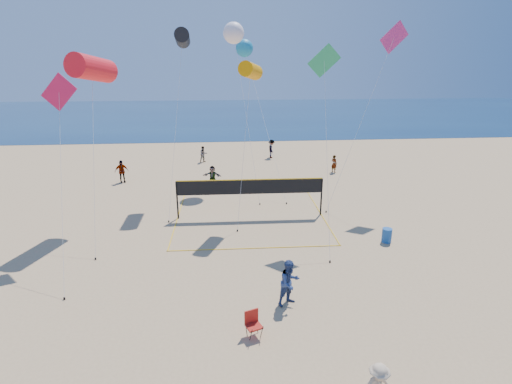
{
  "coord_description": "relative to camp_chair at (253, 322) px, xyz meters",
  "views": [
    {
      "loc": [
        -0.38,
        -9.87,
        9.41
      ],
      "look_at": [
        0.61,
        2.0,
        5.41
      ],
      "focal_mm": 28.0,
      "sensor_mm": 36.0,
      "label": 1
    }
  ],
  "objects": [
    {
      "name": "kite_6",
      "position": [
        0.12,
        20.09,
        10.66
      ],
      "size": [
        2.34,
        7.72,
        11.99
      ],
      "rotation": [
        0.0,
        0.0,
        -0.21
      ],
      "color": "white",
      "rests_on": "ground"
    },
    {
      "name": "kite_5",
      "position": [
        9.81,
        13.97,
        9.68
      ],
      "size": [
        5.43,
        2.75,
        11.67
      ],
      "rotation": [
        0.0,
        0.0,
        0.37
      ],
      "color": "#C32C7A",
      "rests_on": "ground"
    },
    {
      "name": "far_person_3",
      "position": [
        -2.78,
        25.45,
        0.22
      ],
      "size": [
        0.91,
        0.82,
        1.53
      ],
      "primitive_type": "imported",
      "rotation": [
        0.0,
        0.0,
        0.4
      ],
      "color": "gray",
      "rests_on": "ground"
    },
    {
      "name": "far_person_2",
      "position": [
        8.64,
        20.9,
        0.22
      ],
      "size": [
        0.63,
        0.67,
        1.53
      ],
      "primitive_type": "imported",
      "rotation": [
        0.0,
        0.0,
        2.23
      ],
      "color": "gray",
      "rests_on": "ground"
    },
    {
      "name": "kite_3",
      "position": [
        -8.66,
        8.35,
        6.98
      ],
      "size": [
        2.13,
        5.97,
        8.79
      ],
      "rotation": [
        0.0,
        0.0,
        0.02
      ],
      "color": "#D1164B",
      "rests_on": "ground"
    },
    {
      "name": "kite_0",
      "position": [
        -7.94,
        11.69,
        8.34
      ],
      "size": [
        2.2,
        7.16,
        9.75
      ],
      "rotation": [
        0.0,
        0.0,
        -0.3
      ],
      "color": "red",
      "rests_on": "ground"
    },
    {
      "name": "volleyball_net",
      "position": [
        0.7,
        11.3,
        1.13
      ],
      "size": [
        9.24,
        9.09,
        2.44
      ],
      "rotation": [
        0.0,
        0.0,
        -0.01
      ],
      "color": "black",
      "rests_on": "ground"
    },
    {
      "name": "far_person_1",
      "position": [
        -1.77,
        17.89,
        0.24
      ],
      "size": [
        1.54,
        0.86,
        1.58
      ],
      "primitive_type": "imported",
      "rotation": [
        0.0,
        0.0,
        -0.28
      ],
      "color": "gray",
      "rests_on": "ground"
    },
    {
      "name": "ocean",
      "position": [
        -0.49,
        59.98,
        -0.53
      ],
      "size": [
        140.0,
        50.0,
        0.03
      ],
      "primitive_type": "cube",
      "color": "#10294E",
      "rests_on": "ground"
    },
    {
      "name": "kite_2",
      "position": [
        0.79,
        11.77,
        8.19
      ],
      "size": [
        1.82,
        3.86,
        9.32
      ],
      "rotation": [
        0.0,
        0.0,
        -0.38
      ],
      "color": "orange",
      "rests_on": "ground"
    },
    {
      "name": "kite_7",
      "position": [
        1.01,
        21.77,
        9.63
      ],
      "size": [
        3.07,
        9.18,
        10.88
      ],
      "rotation": [
        0.0,
        0.0,
        0.04
      ],
      "color": "#1A81B2",
      "rests_on": "ground"
    },
    {
      "name": "far_person_0",
      "position": [
        -8.99,
        19.43,
        0.35
      ],
      "size": [
        1.14,
        0.82,
        1.8
      ],
      "primitive_type": "imported",
      "rotation": [
        0.0,
        0.0,
        0.4
      ],
      "color": "gray",
      "rests_on": "ground"
    },
    {
      "name": "bystander_a",
      "position": [
        1.61,
        1.81,
        0.42
      ],
      "size": [
        1.17,
        1.1,
        1.93
      ],
      "primitive_type": "imported",
      "rotation": [
        0.0,
        0.0,
        0.51
      ],
      "color": "navy",
      "rests_on": "ground"
    },
    {
      "name": "camp_chair",
      "position": [
        0.0,
        0.0,
        0.0
      ],
      "size": [
        0.66,
        0.76,
        1.08
      ],
      "rotation": [
        0.0,
        0.0,
        0.36
      ],
      "color": "#B01D14",
      "rests_on": "ground"
    },
    {
      "name": "kite_1",
      "position": [
        -3.37,
        16.51,
        10.13
      ],
      "size": [
        1.5,
        6.95,
        11.31
      ],
      "rotation": [
        0.0,
        0.0,
        0.05
      ],
      "color": "black",
      "rests_on": "ground"
    },
    {
      "name": "ground",
      "position": [
        -0.49,
        -2.02,
        -0.55
      ],
      "size": [
        120.0,
        120.0,
        0.0
      ],
      "primitive_type": "plane",
      "color": "tan",
      "rests_on": "ground"
    },
    {
      "name": "trash_barrel",
      "position": [
        7.76,
        7.03,
        -0.16
      ],
      "size": [
        0.57,
        0.57,
        0.78
      ],
      "primitive_type": "cylinder",
      "rotation": [
        0.0,
        0.0,
        0.1
      ],
      "color": "#174F9B",
      "rests_on": "ground"
    },
    {
      "name": "far_person_4",
      "position": [
        3.88,
        26.67,
        0.36
      ],
      "size": [
        0.7,
        1.19,
        1.81
      ],
      "primitive_type": "imported",
      "rotation": [
        0.0,
        0.0,
        1.6
      ],
      "color": "gray",
      "rests_on": "ground"
    },
    {
      "name": "kite_4",
      "position": [
        4.47,
        9.39,
        8.28
      ],
      "size": [
        1.76,
        4.78,
        10.17
      ],
      "rotation": [
        0.0,
        0.0,
        0.1
      ],
      "color": "#2CA560",
      "rests_on": "ground"
    }
  ]
}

